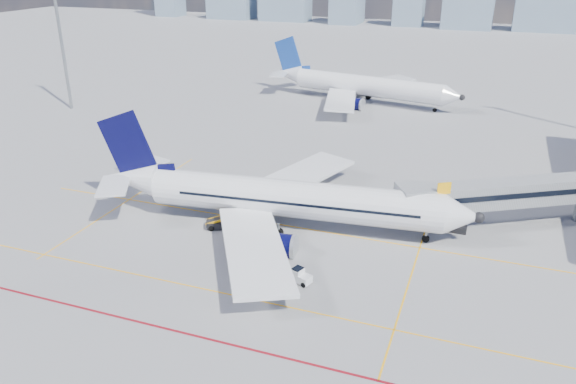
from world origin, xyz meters
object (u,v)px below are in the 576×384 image
Objects in this scene: second_aircraft at (360,85)px; ramp_worker at (277,276)px; main_aircraft at (278,198)px; baggage_tug at (300,276)px; cargo_dolly at (261,273)px; belt_loader at (229,222)px.

second_aircraft reaches higher than ramp_worker.
main_aircraft is 18.80× the size of baggage_tug.
main_aircraft is at bearing 122.42° from cargo_dolly.
baggage_tug is at bearing -57.43° from belt_loader.
main_aircraft is 11.69m from baggage_tug.
main_aircraft reaches higher than baggage_tug.
main_aircraft is 12.09× the size of cargo_dolly.
cargo_dolly is (2.74, -11.01, -2.29)m from main_aircraft.
cargo_dolly is (-3.14, -1.24, 0.29)m from baggage_tug.
second_aircraft is 25.21× the size of ramp_worker.
cargo_dolly reaches higher than baggage_tug.
belt_loader is (-7.45, 8.73, -0.29)m from cargo_dolly.
second_aircraft is at bearing 24.35° from ramp_worker.
cargo_dolly is 0.55× the size of belt_loader.
main_aircraft is at bearing 140.25° from baggage_tug.
baggage_tug is 0.64× the size of cargo_dolly.
belt_loader is (-4.71, -2.28, -2.57)m from main_aircraft.
main_aircraft reaches higher than second_aircraft.
ramp_worker is at bearing -133.58° from baggage_tug.
cargo_dolly is at bearing 120.56° from ramp_worker.
baggage_tug is (10.40, -65.71, -2.58)m from second_aircraft.
cargo_dolly is at bearing -82.20° from main_aircraft.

